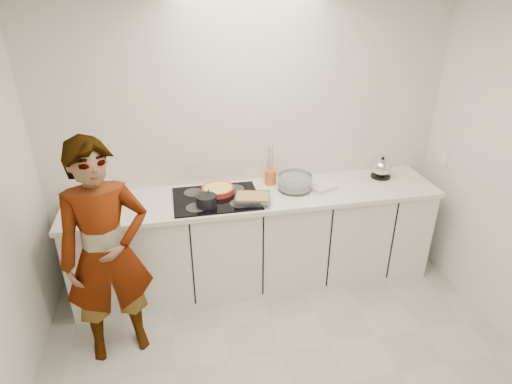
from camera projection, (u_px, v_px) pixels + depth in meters
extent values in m
cube|color=silver|center=(249.00, 140.00, 3.81)|extent=(3.60, 0.00, 2.60)
cube|color=white|center=(442.00, 160.00, 4.00)|extent=(0.02, 0.15, 0.09)
cube|color=white|center=(256.00, 241.00, 3.91)|extent=(3.20, 0.58, 0.87)
cube|color=white|center=(256.00, 196.00, 3.71)|extent=(3.24, 0.64, 0.04)
cube|color=black|center=(216.00, 198.00, 3.62)|extent=(0.72, 0.54, 0.01)
cylinder|color=#B62D21|center=(218.00, 190.00, 3.70)|extent=(0.34, 0.34, 0.05)
cylinder|color=#FDF057|center=(218.00, 188.00, 3.69)|extent=(0.29, 0.29, 0.01)
cylinder|color=black|center=(206.00, 201.00, 3.47)|extent=(0.18, 0.18, 0.09)
cylinder|color=silver|center=(208.00, 195.00, 3.47)|extent=(0.02, 0.07, 0.14)
cube|color=silver|center=(253.00, 199.00, 3.54)|extent=(0.33, 0.27, 0.05)
cube|color=tan|center=(253.00, 197.00, 3.53)|extent=(0.30, 0.24, 0.02)
cylinder|color=silver|center=(295.00, 182.00, 3.76)|extent=(0.32, 0.32, 0.14)
cylinder|color=white|center=(295.00, 184.00, 3.77)|extent=(0.27, 0.27, 0.06)
cube|color=white|center=(323.00, 187.00, 3.79)|extent=(0.26, 0.22, 0.04)
cylinder|color=black|center=(380.00, 176.00, 4.03)|extent=(0.22, 0.22, 0.02)
sphere|color=silver|center=(382.00, 168.00, 3.99)|extent=(0.22, 0.22, 0.18)
sphere|color=black|center=(383.00, 158.00, 3.94)|extent=(0.04, 0.04, 0.03)
cylinder|color=orange|center=(270.00, 177.00, 3.87)|extent=(0.14, 0.14, 0.13)
imported|color=white|center=(107.00, 254.00, 2.99)|extent=(0.70, 0.54, 1.71)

